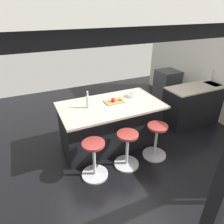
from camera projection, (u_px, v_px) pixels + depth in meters
name	position (u px, v px, depth m)	size (l,w,h in m)	color
ground_plane	(115.00, 143.00, 4.14)	(7.12, 7.12, 0.00)	black
interior_partition_left	(224.00, 65.00, 4.53)	(0.12, 5.41, 2.69)	beige
sink_cabinet	(204.00, 102.00, 4.83)	(2.07, 0.60, 1.19)	black
oven_range	(167.00, 85.00, 5.95)	(0.60, 0.61, 0.88)	#38383D
kitchen_island	(110.00, 124.00, 3.95)	(1.91, 1.08, 0.91)	black
stool_by_window	(156.00, 142.00, 3.66)	(0.44, 0.44, 0.66)	#B7B7BC
stool_middle	(127.00, 151.00, 3.44)	(0.44, 0.44, 0.66)	#B7B7BC
stool_near_camera	(94.00, 160.00, 3.22)	(0.44, 0.44, 0.66)	#B7B7BC
cutting_board	(114.00, 101.00, 3.79)	(0.36, 0.24, 0.02)	olive
apple_red	(113.00, 100.00, 3.74)	(0.08, 0.08, 0.08)	red
apple_yellow	(121.00, 98.00, 3.80)	(0.08, 0.08, 0.08)	gold
water_bottle	(88.00, 101.00, 3.53)	(0.06, 0.06, 0.31)	silver
fruit_bowl	(131.00, 95.00, 4.00)	(0.18, 0.18, 0.07)	silver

